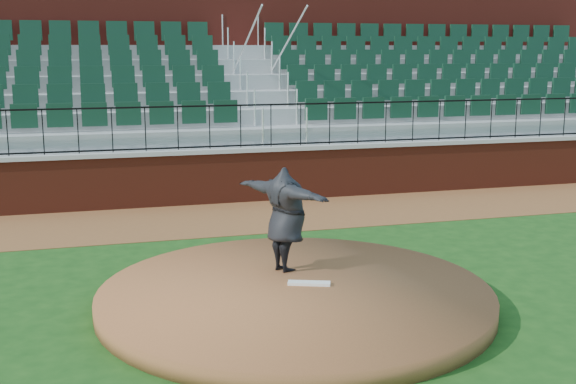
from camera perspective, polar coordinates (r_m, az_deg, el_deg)
The scene contains 10 objects.
ground at distance 10.77m, azimuth 2.16°, elevation -8.31°, with size 90.00×90.00×0.00m, color #164112.
warning_track at distance 15.79m, azimuth -3.79°, elevation -1.94°, with size 34.00×3.20×0.01m, color brown.
field_wall at distance 17.21m, azimuth -4.91°, elevation 1.16°, with size 34.00×0.35×1.20m, color maroon.
wall_cap at distance 17.11m, azimuth -4.94°, elevation 3.30°, with size 34.00×0.45×0.10m, color #B7B7B7.
wall_railing at distance 17.04m, azimuth -4.97°, elevation 5.13°, with size 34.00×0.05×1.00m, color black, non-canonical shape.
seating_stands at distance 19.68m, azimuth -6.48°, elevation 7.38°, with size 34.00×5.10×4.60m, color gray, non-canonical shape.
concourse_wall at distance 22.42m, azimuth -7.66°, elevation 8.97°, with size 34.00×0.50×5.50m, color maroon.
pitchers_mound at distance 10.43m, azimuth 0.58°, elevation -8.23°, with size 5.61×5.61×0.25m, color brown.
pitching_rubber at distance 10.54m, azimuth 1.67°, elevation -7.20°, with size 0.61×0.15×0.04m, color white.
pitcher at distance 10.98m, azimuth -0.19°, elevation -2.17°, with size 1.98×0.54×1.61m, color black.
Camera 1 is at (-3.10, -9.66, 3.61)m, focal length 45.08 mm.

